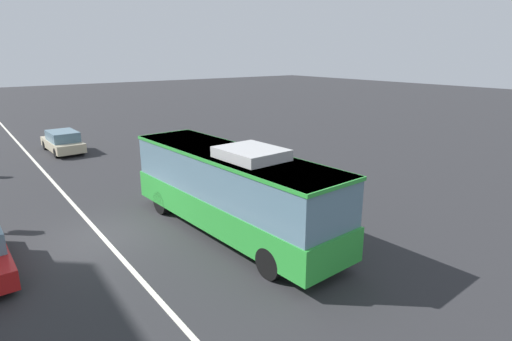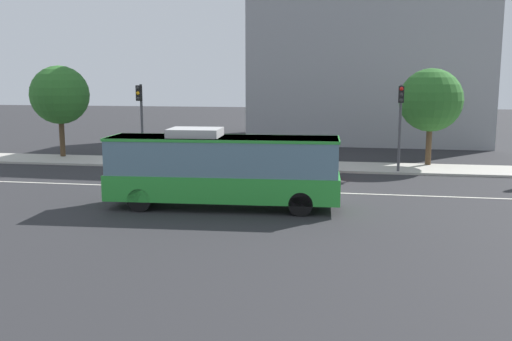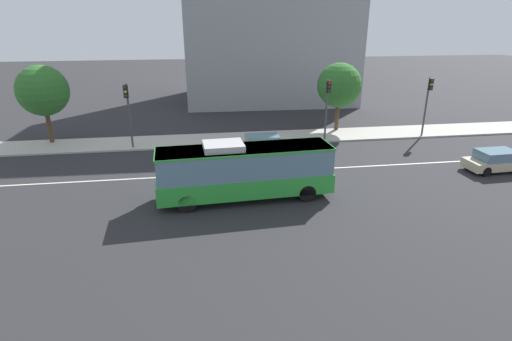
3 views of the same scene
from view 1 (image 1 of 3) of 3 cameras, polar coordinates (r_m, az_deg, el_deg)
ground_plane at (r=16.47m, az=-20.52°, el=-8.50°), size 160.00×160.00×0.00m
lane_centre_line at (r=16.47m, az=-20.52°, el=-8.48°), size 76.00×0.16×0.01m
transit_bus at (r=15.16m, az=-3.48°, el=-2.24°), size 10.13×3.07×3.46m
sedan_beige at (r=30.93m, az=-25.11°, el=3.63°), size 4.56×1.95×1.46m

